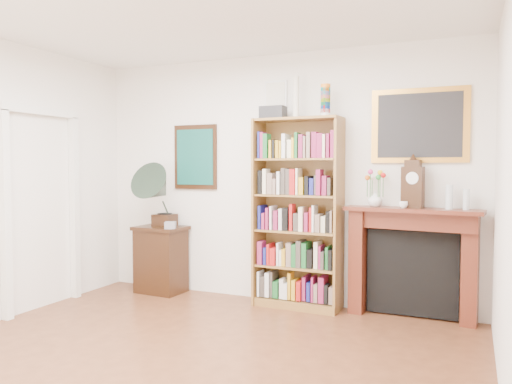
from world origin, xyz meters
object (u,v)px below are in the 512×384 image
bookshelf (297,202)px  gramophone (158,191)px  bottle_right (466,199)px  cd_stack (170,225)px  bottle_left (449,197)px  flower_vase (375,199)px  fireplace (412,253)px  teacup (403,205)px  mantel_clock (413,185)px  side_cabinet (161,259)px

bookshelf → gramophone: bookshelf is taller
bottle_right → bookshelf: bearing=-179.0°
bookshelf → cd_stack: size_ratio=19.74×
bottle_left → flower_vase: bearing=177.4°
fireplace → gramophone: (-2.91, -0.21, 0.59)m
flower_vase → teacup: bearing=-15.0°
bookshelf → gramophone: bearing=-173.9°
cd_stack → bottle_left: size_ratio=0.50×
fireplace → flower_vase: bearing=-169.8°
cd_stack → bookshelf: bearing=6.8°
cd_stack → teacup: bearing=3.5°
bookshelf → mantel_clock: (1.19, 0.04, 0.20)m
bookshelf → flower_vase: 0.82m
bookshelf → side_cabinet: bookshelf is taller
flower_vase → side_cabinet: bearing=-177.6°
flower_vase → fireplace: bearing=4.5°
cd_stack → bottle_right: bearing=3.7°
bookshelf → gramophone: size_ratio=3.05×
bottle_left → gramophone: bearing=-177.4°
mantel_clock → teacup: (-0.08, -0.06, -0.19)m
side_cabinet → gramophone: (0.02, -0.07, 0.84)m
cd_stack → bottle_right: bottle_right is taller
side_cabinet → mantel_clock: bearing=5.2°
bottle_left → fireplace: bearing=169.9°
gramophone → teacup: 2.83m
bookshelf → flower_vase: bearing=6.5°
gramophone → flower_vase: (2.54, 0.18, -0.04)m
mantel_clock → cd_stack: bearing=-164.4°
side_cabinet → teacup: bearing=4.1°
side_cabinet → mantel_clock: mantel_clock is taller
side_cabinet → bottle_left: 3.37m
teacup → bottle_right: bottle_right is taller
gramophone → fireplace: bearing=3.7°
bottle_left → bottle_right: bottle_left is taller
side_cabinet → flower_vase: (2.55, 0.11, 0.80)m
gramophone → bottle_right: gramophone is taller
flower_vase → bottle_left: (0.71, -0.03, 0.04)m
bookshelf → teacup: 1.11m
cd_stack → bottle_right: (3.19, 0.21, 0.38)m
cd_stack → mantel_clock: (2.70, 0.22, 0.51)m
teacup → bottle_right: (0.57, 0.04, 0.06)m
fireplace → teacup: teacup is taller
cd_stack → mantel_clock: 2.76m
mantel_clock → bottle_left: (0.34, -0.01, -0.11)m
cd_stack → teacup: teacup is taller
bookshelf → mantel_clock: bookshelf is taller
bookshelf → bottle_left: 1.53m
side_cabinet → fireplace: bearing=6.2°
flower_vase → bookshelf: bearing=-175.7°
teacup → fireplace: bearing=54.4°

